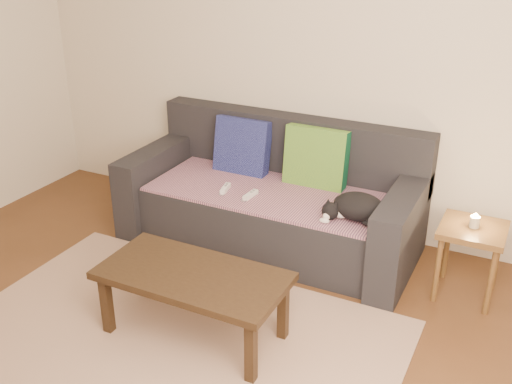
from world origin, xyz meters
TOP-DOWN VIEW (x-y plane):
  - ground at (0.00, 0.00)m, footprint 4.50×4.50m
  - back_wall at (0.00, 2.00)m, footprint 4.50×0.04m
  - sofa at (0.00, 1.57)m, footprint 2.10×0.94m
  - throw_blanket at (0.00, 1.48)m, footprint 1.66×0.74m
  - cushion_navy at (-0.34, 1.74)m, footprint 0.42×0.19m
  - cushion_green at (0.26, 1.74)m, footprint 0.45×0.17m
  - cat at (0.69, 1.33)m, footprint 0.40×0.30m
  - wii_remote_a at (-0.26, 1.35)m, footprint 0.07×0.15m
  - wii_remote_b at (-0.06, 1.33)m, footprint 0.05×0.15m
  - side_table at (1.39, 1.46)m, footprint 0.39×0.39m
  - candle at (1.39, 1.46)m, footprint 0.06×0.06m
  - rug at (0.00, 0.15)m, footprint 2.50×1.80m
  - coffee_table at (0.09, 0.35)m, footprint 1.04×0.52m

SIDE VIEW (x-z plane):
  - ground at x=0.00m, z-range 0.00..0.00m
  - rug at x=0.00m, z-range 0.00..0.01m
  - sofa at x=0.00m, z-range -0.13..0.74m
  - coffee_table at x=0.09m, z-range 0.16..0.57m
  - side_table at x=1.39m, z-range 0.16..0.64m
  - throw_blanket at x=0.00m, z-range 0.42..0.44m
  - wii_remote_a at x=-0.26m, z-range 0.44..0.47m
  - wii_remote_b at x=-0.06m, z-range 0.44..0.47m
  - candle at x=1.39m, z-range 0.47..0.57m
  - cat at x=0.69m, z-range 0.44..0.61m
  - cushion_navy at x=-0.34m, z-range 0.41..0.85m
  - cushion_green at x=0.26m, z-range 0.40..0.86m
  - back_wall at x=0.00m, z-range 0.00..2.60m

